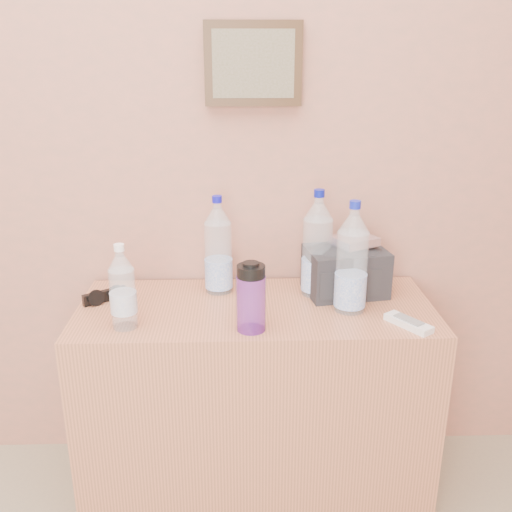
{
  "coord_description": "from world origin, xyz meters",
  "views": [
    {
      "loc": [
        0.33,
        0.14,
        1.43
      ],
      "look_at": [
        0.38,
        1.71,
        0.87
      ],
      "focal_mm": 40.0,
      "sensor_mm": 36.0,
      "label": 1
    }
  ],
  "objects": [
    {
      "name": "picture_frame",
      "position": [
        0.38,
        1.98,
        1.4
      ],
      "size": [
        0.3,
        0.03,
        0.25
      ],
      "primitive_type": null,
      "color": "#382311",
      "rests_on": "room_shell"
    },
    {
      "name": "foil_packet",
      "position": [
        0.69,
        1.84,
        0.87
      ],
      "size": [
        0.16,
        0.15,
        0.03
      ],
      "primitive_type": "cube",
      "rotation": [
        0.0,
        0.0,
        0.5
      ],
      "color": "white",
      "rests_on": "toiletry_bag"
    },
    {
      "name": "sunglasses",
      "position": [
        -0.1,
        1.8,
        0.71
      ],
      "size": [
        0.15,
        0.12,
        0.04
      ],
      "primitive_type": null,
      "rotation": [
        0.0,
        0.0,
        0.61
      ],
      "color": "black",
      "rests_on": "dresser"
    },
    {
      "name": "toiletry_bag",
      "position": [
        0.67,
        1.85,
        0.77
      ],
      "size": [
        0.28,
        0.22,
        0.17
      ],
      "primitive_type": null,
      "rotation": [
        0.0,
        0.0,
        0.17
      ],
      "color": "black",
      "rests_on": "dresser"
    },
    {
      "name": "pet_small",
      "position": [
        0.0,
        1.62,
        0.8
      ],
      "size": [
        0.07,
        0.07,
        0.25
      ],
      "rotation": [
        0.0,
        0.0,
        -0.2
      ],
      "color": "white",
      "rests_on": "dresser"
    },
    {
      "name": "nalgene_bottle",
      "position": [
        0.36,
        1.59,
        0.79
      ],
      "size": [
        0.08,
        0.08,
        0.2
      ],
      "rotation": [
        0.0,
        0.0,
        -0.39
      ],
      "color": "#69269F",
      "rests_on": "dresser"
    },
    {
      "name": "pet_large_d",
      "position": [
        0.66,
        1.72,
        0.84
      ],
      "size": [
        0.09,
        0.09,
        0.34
      ],
      "rotation": [
        0.0,
        0.0,
        -0.02
      ],
      "color": "silver",
      "rests_on": "dresser"
    },
    {
      "name": "pet_large_b",
      "position": [
        0.26,
        1.88,
        0.83
      ],
      "size": [
        0.09,
        0.09,
        0.32
      ],
      "rotation": [
        0.0,
        0.0,
        0.14
      ],
      "color": "white",
      "rests_on": "dresser"
    },
    {
      "name": "dresser",
      "position": [
        0.38,
        1.75,
        0.34
      ],
      "size": [
        1.1,
        0.46,
        0.69
      ],
      "primitive_type": "cube",
      "color": "#A16B43",
      "rests_on": "ground"
    },
    {
      "name": "pet_large_c",
      "position": [
        0.58,
        1.85,
        0.84
      ],
      "size": [
        0.09,
        0.09,
        0.35
      ],
      "rotation": [
        0.0,
        0.0,
        0.06
      ],
      "color": "silver",
      "rests_on": "dresser"
    },
    {
      "name": "ac_remote",
      "position": [
        0.81,
        1.6,
        0.7
      ],
      "size": [
        0.12,
        0.15,
        0.02
      ],
      "primitive_type": "cube",
      "rotation": [
        0.0,
        0.0,
        -0.96
      ],
      "color": "white",
      "rests_on": "dresser"
    }
  ]
}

